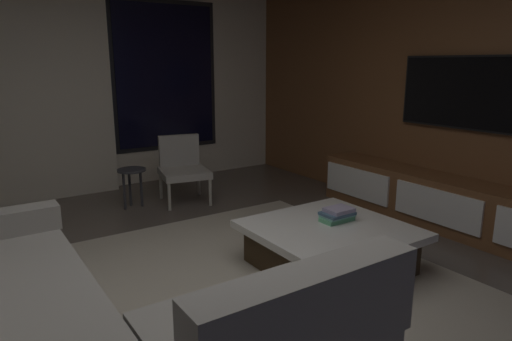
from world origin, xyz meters
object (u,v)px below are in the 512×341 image
sectional_couch (76,336)px  side_stool (132,176)px  accent_chair_near_window (182,165)px  book_stack_on_coffee_table (338,214)px  mounted_tv (458,92)px  coffee_table (329,247)px  media_console (454,207)px

sectional_couch → side_stool: sectional_couch is taller
sectional_couch → accent_chair_near_window: (1.85, 2.70, 0.14)m
sectional_couch → book_stack_on_coffee_table: bearing=9.8°
mounted_tv → sectional_couch: bearing=-173.3°
book_stack_on_coffee_table → sectional_couch: bearing=-170.2°
coffee_table → mounted_tv: bearing=4.5°
media_console → coffee_table: bearing=177.9°
coffee_table → accent_chair_near_window: bearing=94.0°
sectional_couch → side_stool: size_ratio=5.43×
coffee_table → book_stack_on_coffee_table: (0.15, 0.07, 0.23)m
coffee_table → mounted_tv: size_ratio=0.94×
side_stool → accent_chair_near_window: bearing=-5.4°
sectional_couch → coffee_table: 2.04m
sectional_couch → media_console: size_ratio=0.81×
media_console → side_stool: bearing=133.4°
media_console → mounted_tv: size_ratio=2.52×
side_stool → media_console: (2.37, -2.51, -0.12)m
coffee_table → book_stack_on_coffee_table: size_ratio=4.07×
sectional_couch → media_console: (3.61, 0.24, -0.04)m
side_stool → media_console: bearing=-46.6°
book_stack_on_coffee_table → side_stool: 2.55m
accent_chair_near_window → side_stool: (-0.61, 0.06, -0.06)m
accent_chair_near_window → media_console: 3.03m
mounted_tv → media_console: bearing=-132.4°
book_stack_on_coffee_table → coffee_table: bearing=-153.9°
book_stack_on_coffee_table → accent_chair_near_window: bearing=97.7°
book_stack_on_coffee_table → side_stool: book_stack_on_coffee_table is taller
coffee_table → media_console: bearing=-2.1°
side_stool → mounted_tv: (2.55, -2.31, 0.98)m
mounted_tv → accent_chair_near_window: bearing=130.8°
mounted_tv → book_stack_on_coffee_table: bearing=-177.6°
accent_chair_near_window → mounted_tv: (1.94, -2.25, 0.92)m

